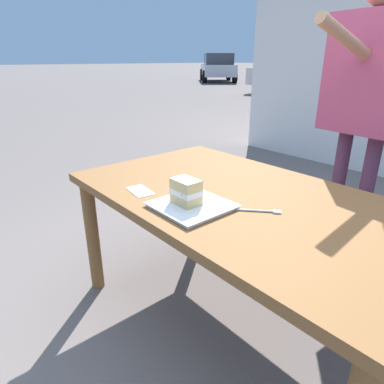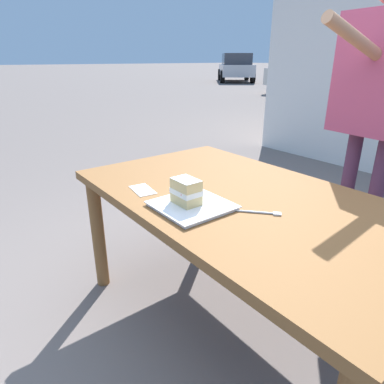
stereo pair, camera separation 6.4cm
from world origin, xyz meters
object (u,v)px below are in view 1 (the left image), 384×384
at_px(patio_table, 241,213).
at_px(paper_napkin, 140,191).
at_px(dessert_fork, 262,211).
at_px(diner_person, 371,80).
at_px(parked_car_far, 218,67).
at_px(cake_slice, 186,192).
at_px(dessert_plate, 192,206).
at_px(parked_car_near, 314,73).

xyz_separation_m(patio_table, paper_napkin, (0.32, 0.31, 0.09)).
xyz_separation_m(dessert_fork, diner_person, (0.08, -0.94, 0.43)).
distance_m(paper_napkin, diner_person, 1.32).
distance_m(dessert_fork, parked_car_far, 19.14).
height_order(cake_slice, parked_car_far, parked_car_far).
distance_m(patio_table, cake_slice, 0.31).
bearing_deg(dessert_fork, dessert_plate, 40.71).
height_order(patio_table, cake_slice, cake_slice).
bearing_deg(patio_table, diner_person, -95.53).
xyz_separation_m(patio_table, cake_slice, (0.06, 0.26, 0.15)).
relative_size(diner_person, parked_car_far, 0.40).
bearing_deg(diner_person, parked_car_far, -42.36).
bearing_deg(paper_napkin, diner_person, -109.21).
bearing_deg(parked_car_near, dessert_plate, 118.54).
height_order(paper_napkin, parked_car_near, parked_car_near).
distance_m(dessert_plate, parked_car_far, 19.12).
bearing_deg(paper_napkin, cake_slice, -170.40).
height_order(dessert_plate, parked_car_near, parked_car_near).
relative_size(patio_table, dessert_plate, 5.66).
bearing_deg(cake_slice, dessert_fork, -139.51).
bearing_deg(paper_napkin, dessert_fork, -154.29).
distance_m(cake_slice, parked_car_near, 11.92).
distance_m(dessert_plate, cake_slice, 0.06).
bearing_deg(patio_table, paper_napkin, 43.39).
xyz_separation_m(dessert_fork, paper_napkin, (0.48, 0.23, -0.00)).
distance_m(cake_slice, parked_car_far, 19.12).
bearing_deg(cake_slice, diner_person, -97.30).
bearing_deg(paper_napkin, patio_table, -136.61).
relative_size(dessert_fork, parked_car_far, 0.03).
xyz_separation_m(dessert_plate, parked_car_far, (13.50, -13.54, 0.08)).
height_order(cake_slice, dessert_fork, cake_slice).
relative_size(dessert_plate, cake_slice, 2.44).
xyz_separation_m(cake_slice, dessert_fork, (-0.22, -0.19, -0.06)).
bearing_deg(diner_person, cake_slice, 82.70).
xyz_separation_m(paper_napkin, parked_car_near, (5.41, -10.52, 0.06)).
height_order(dessert_plate, cake_slice, cake_slice).
distance_m(patio_table, parked_car_far, 18.98).
xyz_separation_m(dessert_plate, paper_napkin, (0.28, 0.06, -0.01)).
distance_m(parked_car_near, parked_car_far, 8.39).
bearing_deg(patio_table, parked_car_near, -60.69).
bearing_deg(parked_car_far, dessert_plate, 134.93).
relative_size(dessert_plate, parked_car_far, 0.07).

